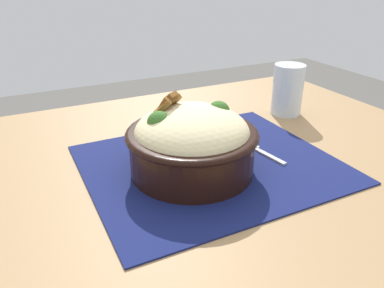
{
  "coord_description": "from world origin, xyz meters",
  "views": [
    {
      "loc": [
        -0.29,
        -0.53,
        1.04
      ],
      "look_at": [
        -0.04,
        -0.03,
        0.78
      ],
      "focal_mm": 35.57,
      "sensor_mm": 36.0,
      "label": 1
    }
  ],
  "objects": [
    {
      "name": "drinking_glass",
      "position": [
        0.28,
        0.12,
        0.77
      ],
      "size": [
        0.07,
        0.07,
        0.12
      ],
      "color": "silver",
      "rests_on": "table"
    },
    {
      "name": "bowl",
      "position": [
        -0.04,
        -0.03,
        0.78
      ],
      "size": [
        0.23,
        0.23,
        0.13
      ],
      "color": "black",
      "rests_on": "placemat"
    },
    {
      "name": "placemat",
      "position": [
        -0.0,
        -0.02,
        0.73
      ],
      "size": [
        0.42,
        0.36,
        0.0
      ],
      "primitive_type": "cube",
      "rotation": [
        0.0,
        0.0,
        -0.0
      ],
      "color": "#11194C",
      "rests_on": "table"
    },
    {
      "name": "fork",
      "position": [
        0.1,
        -0.02,
        0.73
      ],
      "size": [
        0.03,
        0.13,
        0.0
      ],
      "color": "silver",
      "rests_on": "placemat"
    },
    {
      "name": "table",
      "position": [
        0.0,
        0.0,
        0.64
      ],
      "size": [
        1.01,
        0.79,
        0.72
      ],
      "color": "#99754C",
      "rests_on": "ground_plane"
    }
  ]
}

